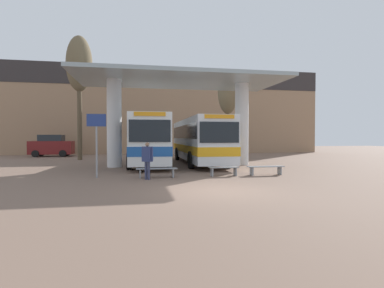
% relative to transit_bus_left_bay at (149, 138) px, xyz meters
% --- Properties ---
extents(ground_plane, '(100.00, 100.00, 0.00)m').
position_rel_transit_bus_left_bay_xyz_m(ground_plane, '(2.10, -11.01, -1.88)').
color(ground_plane, '#755B4C').
extents(townhouse_backdrop, '(40.00, 0.58, 10.38)m').
position_rel_transit_bus_left_bay_xyz_m(townhouse_backdrop, '(2.10, 14.28, 4.15)').
color(townhouse_backdrop, '#9E7A5B').
rests_on(townhouse_backdrop, ground_plane).
extents(station_canopy, '(13.80, 6.56, 6.01)m').
position_rel_transit_bus_left_bay_xyz_m(station_canopy, '(2.10, -1.29, 3.03)').
color(station_canopy, silver).
rests_on(station_canopy, ground_plane).
extents(transit_bus_left_bay, '(2.90, 10.78, 3.36)m').
position_rel_transit_bus_left_bay_xyz_m(transit_bus_left_bay, '(0.00, 0.00, 0.00)').
color(transit_bus_left_bay, white).
rests_on(transit_bus_left_bay, ground_plane).
extents(transit_bus_center_bay, '(2.80, 12.26, 3.25)m').
position_rel_transit_bus_left_bay_xyz_m(transit_bus_center_bay, '(3.73, 0.48, -0.05)').
color(transit_bus_center_bay, silver).
rests_on(transit_bus_center_bay, ground_plane).
extents(waiting_bench_near_pillar, '(1.94, 0.44, 0.46)m').
position_rel_transit_bus_left_bay_xyz_m(waiting_bench_near_pillar, '(5.77, -6.98, -1.53)').
color(waiting_bench_near_pillar, gray).
rests_on(waiting_bench_near_pillar, ground_plane).
extents(waiting_bench_mid_platform, '(1.99, 0.44, 0.46)m').
position_rel_transit_bus_left_bay_xyz_m(waiting_bench_mid_platform, '(0.11, -6.98, -1.53)').
color(waiting_bench_mid_platform, gray).
rests_on(waiting_bench_mid_platform, ground_plane).
extents(waiting_bench_far_platform, '(1.54, 0.44, 0.46)m').
position_rel_transit_bus_left_bay_xyz_m(waiting_bench_far_platform, '(3.49, -6.98, -1.54)').
color(waiting_bench_far_platform, gray).
rests_on(waiting_bench_far_platform, ground_plane).
extents(info_sign_platform, '(0.90, 0.09, 3.09)m').
position_rel_transit_bus_left_bay_xyz_m(info_sign_platform, '(-2.75, -6.56, 0.32)').
color(info_sign_platform, gray).
rests_on(info_sign_platform, ground_plane).
extents(pedestrian_waiting, '(0.55, 0.48, 1.73)m').
position_rel_transit_bus_left_bay_xyz_m(pedestrian_waiting, '(-0.36, -7.62, -0.82)').
color(pedestrian_waiting, '#333856').
rests_on(pedestrian_waiting, ground_plane).
extents(poplar_tree_behind_left, '(2.18, 2.18, 10.70)m').
position_rel_transit_bus_left_bay_xyz_m(poplar_tree_behind_left, '(-5.71, 5.62, 6.22)').
color(poplar_tree_behind_left, brown).
rests_on(poplar_tree_behind_left, ground_plane).
extents(poplar_tree_behind_right, '(1.84, 1.84, 8.14)m').
position_rel_transit_bus_left_bay_xyz_m(poplar_tree_behind_right, '(7.34, 4.74, 4.13)').
color(poplar_tree_behind_right, brown).
rests_on(poplar_tree_behind_right, ground_plane).
extents(parked_car_street, '(4.15, 1.99, 2.21)m').
position_rel_transit_bus_left_bay_xyz_m(parked_car_street, '(-9.39, 10.91, -0.80)').
color(parked_car_street, maroon).
rests_on(parked_car_street, ground_plane).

